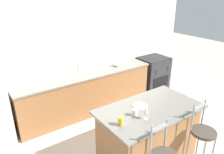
{
  "coord_description": "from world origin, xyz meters",
  "views": [
    {
      "loc": [
        -2.02,
        -3.52,
        2.63
      ],
      "look_at": [
        0.03,
        -0.59,
        1.15
      ],
      "focal_mm": 35.0,
      "sensor_mm": 36.0,
      "label": 1
    }
  ],
  "objects": [
    {
      "name": "tumbler_cup",
      "position": [
        -0.55,
        -1.61,
        1.01
      ],
      "size": [
        0.07,
        0.07,
        0.12
      ],
      "color": "gold",
      "rests_on": "kitchen_island"
    },
    {
      "name": "pumpkin_decoration",
      "position": [
        0.79,
        0.35,
        0.98
      ],
      "size": [
        0.13,
        0.13,
        0.13
      ],
      "color": "beige",
      "rests_on": "back_counter"
    },
    {
      "name": "back_counter",
      "position": [
        0.0,
        0.35,
        0.46
      ],
      "size": [
        3.09,
        0.63,
        0.92
      ],
      "color": "#936038",
      "rests_on": "ground_plane"
    },
    {
      "name": "dinner_plate",
      "position": [
        -0.02,
        -1.39,
        0.96
      ],
      "size": [
        0.23,
        0.23,
        0.02
      ],
      "color": "white",
      "rests_on": "kitchen_island"
    },
    {
      "name": "bar_stool_far",
      "position": [
        0.47,
        -2.18,
        0.63
      ],
      "size": [
        0.35,
        0.35,
        1.18
      ],
      "color": "#99999E",
      "rests_on": "ground_plane"
    },
    {
      "name": "wine_glass",
      "position": [
        -0.18,
        -1.69,
        1.1
      ],
      "size": [
        0.07,
        0.07,
        0.2
      ],
      "color": "white",
      "rests_on": "kitchen_island"
    },
    {
      "name": "coffee_mug",
      "position": [
        -0.25,
        -1.53,
        1.0
      ],
      "size": [
        0.11,
        0.08,
        0.1
      ],
      "color": "white",
      "rests_on": "kitchen_island"
    },
    {
      "name": "sink_faucet",
      "position": [
        0.0,
        0.54,
        1.06
      ],
      "size": [
        0.02,
        0.13,
        0.22
      ],
      "color": "#ADAFB5",
      "rests_on": "back_counter"
    },
    {
      "name": "kitchen_island",
      "position": [
        0.07,
        -1.52,
        0.48
      ],
      "size": [
        1.58,
        0.91,
        0.95
      ],
      "color": "#936038",
      "rests_on": "ground_plane"
    },
    {
      "name": "wall_back",
      "position": [
        0.0,
        0.64,
        1.35
      ],
      "size": [
        6.0,
        0.07,
        2.7
      ],
      "color": "silver",
      "rests_on": "ground_plane"
    },
    {
      "name": "oven_range",
      "position": [
        1.98,
        0.31,
        0.47
      ],
      "size": [
        0.74,
        0.64,
        0.93
      ],
      "color": "#28282B",
      "rests_on": "ground_plane"
    },
    {
      "name": "ground_plane",
      "position": [
        0.0,
        0.0,
        0.0
      ],
      "size": [
        18.0,
        18.0,
        0.0
      ],
      "primitive_type": "plane",
      "color": "beige"
    }
  ]
}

